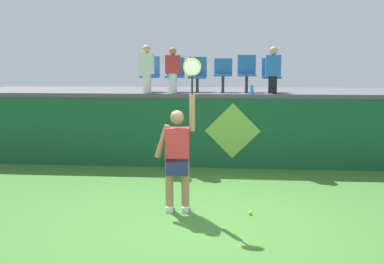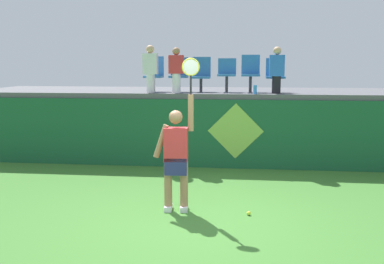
% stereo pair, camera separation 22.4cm
% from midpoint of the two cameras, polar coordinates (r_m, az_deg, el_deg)
% --- Properties ---
extents(ground_plane, '(40.00, 40.00, 0.00)m').
position_cam_midpoint_polar(ground_plane, '(6.81, 1.20, -11.63)').
color(ground_plane, '#3D752D').
extents(court_back_wall, '(12.49, 0.20, 1.58)m').
position_cam_midpoint_polar(court_back_wall, '(10.20, 3.13, -0.18)').
color(court_back_wall, '#195633').
rests_on(court_back_wall, ground_plane).
extents(spectator_platform, '(12.49, 3.12, 0.12)m').
position_cam_midpoint_polar(spectator_platform, '(11.61, 3.61, 5.12)').
color(spectator_platform, '#56565B').
rests_on(spectator_platform, court_back_wall).
extents(tennis_player, '(0.75, 0.28, 2.47)m').
position_cam_midpoint_polar(tennis_player, '(7.11, -1.14, -2.99)').
color(tennis_player, white).
rests_on(tennis_player, ground_plane).
extents(tennis_ball, '(0.07, 0.07, 0.07)m').
position_cam_midpoint_polar(tennis_ball, '(7.18, 8.25, -10.35)').
color(tennis_ball, '#D1E533').
rests_on(tennis_ball, ground_plane).
extents(water_bottle, '(0.08, 0.08, 0.20)m').
position_cam_midpoint_polar(water_bottle, '(10.17, 8.79, 5.44)').
color(water_bottle, '#338CE5').
rests_on(water_bottle, spectator_platform).
extents(stadium_chair_0, '(0.44, 0.42, 0.86)m').
position_cam_midpoint_polar(stadium_chair_0, '(11.02, -4.33, 7.65)').
color(stadium_chair_0, '#38383D').
rests_on(stadium_chair_0, spectator_platform).
extents(stadium_chair_1, '(0.44, 0.42, 0.84)m').
position_cam_midpoint_polar(stadium_chair_1, '(10.92, -1.10, 7.61)').
color(stadium_chair_1, '#38383D').
rests_on(stadium_chair_1, spectator_platform).
extents(stadium_chair_2, '(0.44, 0.42, 0.85)m').
position_cam_midpoint_polar(stadium_chair_2, '(10.86, 1.81, 7.59)').
color(stadium_chair_2, '#38383D').
rests_on(stadium_chair_2, spectator_platform).
extents(stadium_chair_3, '(0.44, 0.42, 0.81)m').
position_cam_midpoint_polar(stadium_chair_3, '(10.82, 5.13, 7.64)').
color(stadium_chair_3, '#38383D').
rests_on(stadium_chair_3, spectator_platform).
extents(stadium_chair_4, '(0.44, 0.42, 0.90)m').
position_cam_midpoint_polar(stadium_chair_4, '(10.83, 8.17, 7.75)').
color(stadium_chair_4, '#38383D').
rests_on(stadium_chair_4, spectator_platform).
extents(stadium_chair_5, '(0.44, 0.42, 0.82)m').
position_cam_midpoint_polar(stadium_chair_5, '(10.86, 11.29, 7.38)').
color(stadium_chair_5, '#38383D').
rests_on(stadium_chair_5, spectator_platform).
extents(spectator_0, '(0.34, 0.20, 1.12)m').
position_cam_midpoint_polar(spectator_0, '(10.58, -4.79, 8.25)').
color(spectator_0, white).
rests_on(spectator_0, spectator_platform).
extents(spectator_1, '(0.34, 0.20, 1.07)m').
position_cam_midpoint_polar(spectator_1, '(10.42, 11.51, 7.94)').
color(spectator_1, black).
rests_on(spectator_1, spectator_platform).
extents(spectator_2, '(0.34, 0.20, 1.06)m').
position_cam_midpoint_polar(spectator_2, '(10.47, -1.43, 8.09)').
color(spectator_2, white).
rests_on(spectator_2, spectator_platform).
extents(wall_signage_mount, '(1.27, 0.01, 1.51)m').
position_cam_midpoint_polar(wall_signage_mount, '(10.23, 6.21, -4.70)').
color(wall_signage_mount, '#195633').
rests_on(wall_signage_mount, ground_plane).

